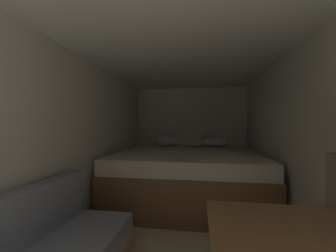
% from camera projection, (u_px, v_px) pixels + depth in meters
% --- Properties ---
extents(ground_plane, '(6.76, 6.76, 0.00)m').
position_uv_depth(ground_plane, '(180.00, 244.00, 2.08)').
color(ground_plane, beige).
extents(wall_back, '(2.42, 0.05, 1.99)m').
position_uv_depth(wall_back, '(191.00, 134.00, 4.46)').
color(wall_back, silver).
rests_on(wall_back, ground).
extents(wall_left, '(0.05, 4.76, 1.99)m').
position_uv_depth(wall_left, '(72.00, 143.00, 2.26)').
color(wall_left, silver).
rests_on(wall_left, ground).
extents(wall_right, '(0.05, 4.76, 1.99)m').
position_uv_depth(wall_right, '(309.00, 147.00, 1.90)').
color(wall_right, silver).
rests_on(wall_right, ground).
extents(ceiling_slab, '(2.42, 4.76, 0.05)m').
position_uv_depth(ceiling_slab, '(180.00, 43.00, 2.07)').
color(ceiling_slab, white).
rests_on(ceiling_slab, wall_left).
extents(bed, '(2.20, 2.07, 0.97)m').
position_uv_depth(bed, '(188.00, 175.00, 3.38)').
color(bed, brown).
rests_on(bed, ground).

